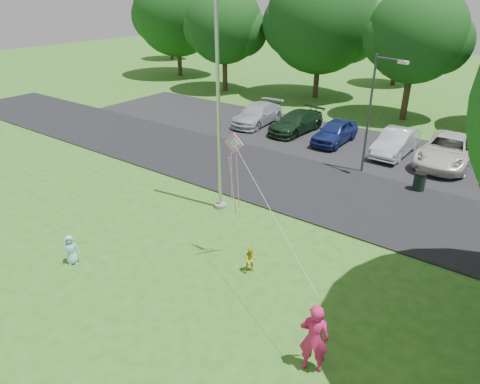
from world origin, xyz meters
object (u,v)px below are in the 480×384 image
Objects in this scene: flagpole at (218,110)px; trash_can at (419,182)px; street_lamp at (375,105)px; child_blue at (71,250)px; child_yellow at (251,260)px; kite at (235,158)px; woman at (314,338)px.

flagpole is 9.77m from trash_can.
street_lamp is (3.50, 7.11, -0.75)m from flagpole.
street_lamp is at bearing 13.02° from child_blue.
child_blue is at bearing 171.24° from child_yellow.
kite is at bearing 122.46° from child_yellow.
flagpole is 9.34m from woman.
kite reaches higher than trash_can.
child_yellow is at bearing -75.42° from street_lamp.
child_blue reaches higher than trash_can.
flagpole is 1.76× the size of street_lamp.
flagpole reaches higher than trash_can.
flagpole reaches higher than kite.
woman is 1.82× the size of child_blue.
kite is at bearing -43.68° from flagpole.
flagpole is at bearing 130.79° from kite.
woman is 2.10× the size of child_yellow.
kite is (-4.23, 2.55, 2.73)m from woman.
child_blue is 0.23× the size of kite.
child_blue reaches higher than child_yellow.
child_yellow is at bearing -105.18° from trash_can.
child_blue is (-1.46, -6.07, -3.64)m from flagpole.
flagpole reaches higher than child_yellow.
trash_can is 11.84m from woman.
kite reaches higher than child_yellow.
child_yellow is at bearing -54.46° from woman.
child_yellow is 0.20× the size of kite.
kite is (-0.69, -9.80, 0.28)m from street_lamp.
woman is (0.84, -11.80, 0.51)m from trash_can.
trash_can is at bearing 34.44° from child_yellow.
trash_can is 0.84× the size of child_blue.
street_lamp is 5.41× the size of child_blue.
woman reaches higher than child_yellow.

